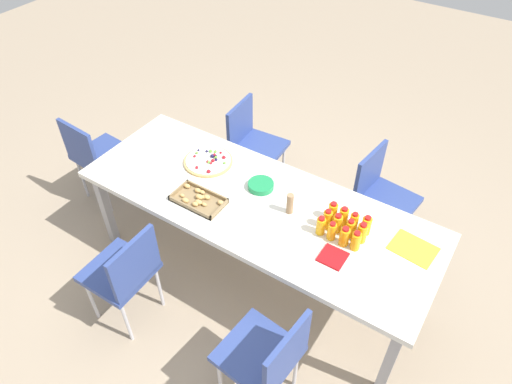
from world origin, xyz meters
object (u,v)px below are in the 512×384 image
(plate_stack, at_px, (261,185))
(cardboard_tube, at_px, (290,204))
(party_table, at_px, (256,208))
(juice_bottle_10, at_px, (332,231))
(juice_bottle_2, at_px, (344,216))
(juice_bottle_11, at_px, (321,226))
(juice_bottle_3, at_px, (333,211))
(snack_tray, at_px, (199,199))
(napkin_stack, at_px, (333,257))
(juice_bottle_8, at_px, (356,241))
(fruit_pizza, at_px, (208,161))
(chair_far_left, at_px, (268,356))
(juice_bottle_7, at_px, (327,219))
(juice_bottle_6, at_px, (337,223))
(juice_bottle_1, at_px, (354,222))
(juice_bottle_0, at_px, (366,225))
(juice_bottle_4, at_px, (362,233))
(juice_bottle_5, at_px, (350,229))
(chair_near_left, at_px, (380,193))
(paper_folder, at_px, (413,248))
(chair_far_right, at_px, (125,271))
(chair_near_right, at_px, (252,141))
(chair_end, at_px, (95,153))
(juice_bottle_9, at_px, (344,236))

(plate_stack, height_order, cardboard_tube, cardboard_tube)
(party_table, xyz_separation_m, juice_bottle_10, (-0.56, 0.02, 0.12))
(party_table, relative_size, juice_bottle_2, 18.49)
(juice_bottle_11, bearing_deg, juice_bottle_3, -92.32)
(juice_bottle_3, bearing_deg, juice_bottle_10, 114.05)
(snack_tray, relative_size, napkin_stack, 2.35)
(juice_bottle_8, relative_size, fruit_pizza, 0.39)
(chair_far_left, xyz_separation_m, juice_bottle_7, (0.09, -0.82, 0.30))
(juice_bottle_6, xyz_separation_m, snack_tray, (0.88, 0.25, -0.05))
(party_table, distance_m, juice_bottle_7, 0.51)
(juice_bottle_1, bearing_deg, juice_bottle_0, -174.10)
(juice_bottle_10, bearing_deg, juice_bottle_4, -153.13)
(juice_bottle_6, distance_m, juice_bottle_8, 0.17)
(juice_bottle_5, distance_m, juice_bottle_10, 0.11)
(chair_near_left, distance_m, juice_bottle_11, 0.87)
(juice_bottle_5, relative_size, paper_folder, 0.51)
(party_table, relative_size, juice_bottle_8, 17.71)
(juice_bottle_0, bearing_deg, juice_bottle_3, -0.13)
(chair_far_right, height_order, juice_bottle_4, juice_bottle_4)
(chair_near_right, relative_size, juice_bottle_0, 6.05)
(juice_bottle_1, height_order, napkin_stack, juice_bottle_1)
(chair_end, height_order, paper_folder, chair_end)
(fruit_pizza, height_order, napkin_stack, fruit_pizza)
(juice_bottle_1, height_order, juice_bottle_9, juice_bottle_9)
(chair_far_left, bearing_deg, juice_bottle_0, -3.17)
(chair_near_left, height_order, juice_bottle_6, juice_bottle_6)
(chair_end, bearing_deg, plate_stack, 10.52)
(juice_bottle_1, bearing_deg, juice_bottle_8, 117.80)
(plate_stack, relative_size, napkin_stack, 1.17)
(juice_bottle_9, relative_size, cardboard_tube, 0.91)
(juice_bottle_0, relative_size, juice_bottle_8, 1.00)
(chair_near_left, bearing_deg, juice_bottle_0, 17.06)
(juice_bottle_0, height_order, juice_bottle_8, same)
(fruit_pizza, bearing_deg, juice_bottle_4, 175.48)
(juice_bottle_8, bearing_deg, snack_tray, 10.14)
(snack_tray, height_order, cardboard_tube, cardboard_tube)
(juice_bottle_1, bearing_deg, chair_far_right, 38.88)
(chair_near_right, xyz_separation_m, juice_bottle_11, (-1.04, 0.83, 0.30))
(chair_far_right, bearing_deg, chair_near_right, 2.14)
(chair_near_left, bearing_deg, juice_bottle_10, 4.21)
(napkin_stack, xyz_separation_m, paper_folder, (-0.37, -0.32, -0.00))
(juice_bottle_4, relative_size, juice_bottle_7, 1.03)
(party_table, relative_size, juice_bottle_6, 18.08)
(fruit_pizza, bearing_deg, juice_bottle_6, 174.61)
(juice_bottle_4, xyz_separation_m, juice_bottle_11, (0.23, 0.08, -0.01))
(napkin_stack, height_order, paper_folder, napkin_stack)
(party_table, height_order, juice_bottle_2, juice_bottle_2)
(juice_bottle_4, relative_size, paper_folder, 0.56)
(chair_end, distance_m, juice_bottle_0, 2.29)
(chair_end, relative_size, chair_far_right, 1.00)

